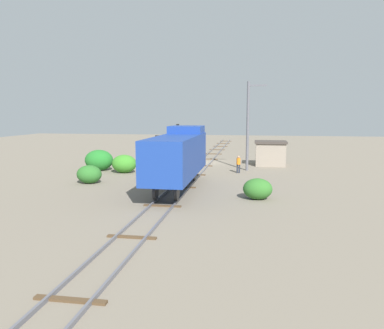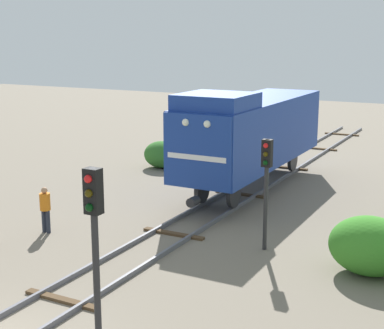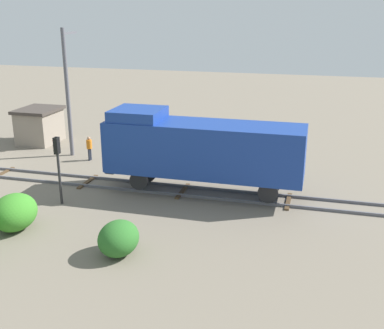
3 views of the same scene
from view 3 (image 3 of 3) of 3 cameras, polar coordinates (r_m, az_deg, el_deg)
locomotive at (r=26.85m, az=1.01°, el=2.06°), size 2.90×11.60×4.60m
traffic_signal_mid at (r=26.47m, az=-15.64°, el=0.77°), size 0.32×0.34×3.73m
worker_by_signal at (r=34.26m, az=-12.08°, el=2.10°), size 0.38×0.38×1.70m
catenary_mast at (r=35.05m, az=-14.52°, el=8.53°), size 1.94×0.28×8.94m
relay_hut at (r=39.83m, az=-17.62°, el=4.46°), size 3.50×2.90×2.74m
bush_mid at (r=24.56m, az=-20.31°, el=-5.34°), size 2.44×2.00×1.78m
bush_far at (r=21.09m, az=-8.70°, el=-8.66°), size 2.10×1.72×1.53m
bush_back at (r=32.67m, az=6.98°, el=1.09°), size 1.99×1.62×1.44m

